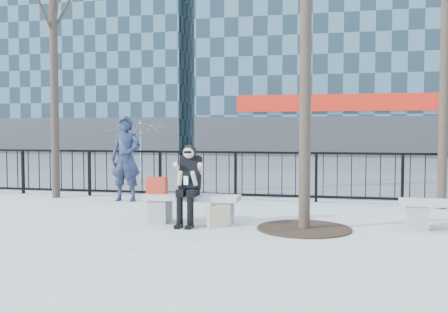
# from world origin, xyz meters

# --- Properties ---
(ground) EXTENTS (120.00, 120.00, 0.00)m
(ground) POSITION_xyz_m (0.00, 0.00, 0.00)
(ground) COLOR #9E9E99
(ground) RESTS_ON ground
(street_surface) EXTENTS (60.00, 23.00, 0.01)m
(street_surface) POSITION_xyz_m (0.00, 15.00, 0.00)
(street_surface) COLOR #474747
(street_surface) RESTS_ON ground
(railing) EXTENTS (14.00, 0.06, 1.10)m
(railing) POSITION_xyz_m (0.00, 3.00, 0.55)
(railing) COLOR black
(railing) RESTS_ON ground
(building_left) EXTENTS (16.20, 10.20, 22.60)m
(building_left) POSITION_xyz_m (-15.00, 27.00, 11.30)
(building_left) COLOR #45626E
(building_left) RESTS_ON ground
(tree_grate) EXTENTS (1.50, 1.50, 0.02)m
(tree_grate) POSITION_xyz_m (1.90, -0.10, 0.01)
(tree_grate) COLOR black
(tree_grate) RESTS_ON ground
(bench_main) EXTENTS (1.65, 0.46, 0.49)m
(bench_main) POSITION_xyz_m (0.00, 0.00, 0.30)
(bench_main) COLOR slate
(bench_main) RESTS_ON ground
(seated_woman) EXTENTS (0.50, 0.64, 1.34)m
(seated_woman) POSITION_xyz_m (0.00, -0.16, 0.67)
(seated_woman) COLOR black
(seated_woman) RESTS_ON ground
(handbag) EXTENTS (0.35, 0.16, 0.28)m
(handbag) POSITION_xyz_m (-0.61, 0.02, 0.63)
(handbag) COLOR #AE2615
(handbag) RESTS_ON bench_main
(shopping_bag) EXTENTS (0.37, 0.30, 0.33)m
(shopping_bag) POSITION_xyz_m (0.52, -0.21, 0.17)
(shopping_bag) COLOR beige
(shopping_bag) RESTS_ON ground
(standing_man) EXTENTS (0.70, 0.46, 1.90)m
(standing_man) POSITION_xyz_m (-2.16, 2.31, 0.95)
(standing_man) COLOR black
(standing_man) RESTS_ON ground
(vendor_umbrella) EXTENTS (2.64, 2.66, 1.90)m
(vendor_umbrella) POSITION_xyz_m (-3.20, 5.81, 0.95)
(vendor_umbrella) COLOR gold
(vendor_umbrella) RESTS_ON ground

